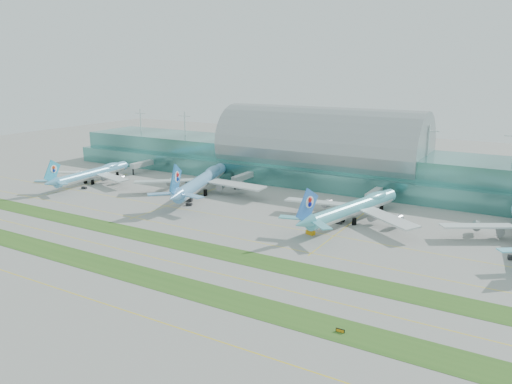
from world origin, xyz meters
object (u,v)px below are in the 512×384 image
Objects in this scene: terminal at (320,157)px; taxiway_sign_east at (340,331)px; airliner_b at (202,180)px; airliner_a at (93,173)px; airliner_c at (355,207)px.

taxiway_sign_east is (73.95, -157.83, -13.74)m from terminal.
airliner_b is at bearing 138.52° from taxiway_sign_east.
airliner_b is at bearing -124.95° from terminal.
terminal reaches higher than airliner_a.
airliner_a is at bearing -147.33° from terminal.
airliner_a is (-110.79, -71.04, -8.56)m from terminal.
airliner_a is 0.83× the size of airliner_b.
airliner_c is 96.25m from taxiway_sign_east.
airliner_c is (86.45, -6.84, -0.63)m from airliner_b.
airliner_b reaches higher than taxiway_sign_east.
airliner_a is at bearing 172.06° from airliner_b.
airliner_c is at bearing -21.99° from airliner_b.
airliner_c is (44.94, -66.25, -7.86)m from terminal.
airliner_a is 28.56× the size of taxiway_sign_east.
airliner_a reaches higher than taxiway_sign_east.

